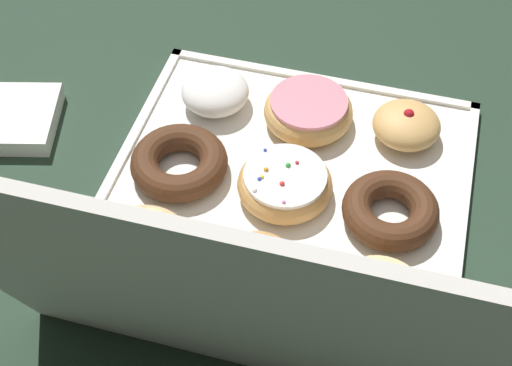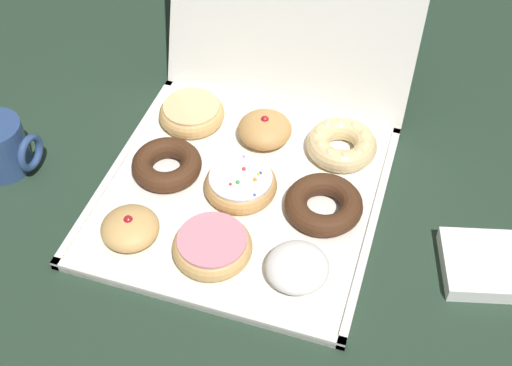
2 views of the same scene
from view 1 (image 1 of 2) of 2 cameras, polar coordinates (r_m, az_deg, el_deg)
The scene contains 13 objects.
ground_plane at distance 0.89m, azimuth 2.18°, elevation -1.23°, with size 3.00×3.00×0.00m, color #233828.
donut_box at distance 0.89m, azimuth 2.19°, elevation -1.01°, with size 0.43×0.43×0.01m.
box_lid_open at distance 0.57m, azimuth -4.27°, elevation -9.86°, with size 0.43×0.44×0.01m, color white.
jelly_filled_donut_0 at distance 0.95m, azimuth 11.48°, elevation 4.40°, with size 0.09×0.09×0.05m.
pink_frosted_donut_1 at distance 0.96m, azimuth 4.00°, elevation 5.59°, with size 0.11×0.11×0.04m.
powdered_filled_donut_2 at distance 0.98m, azimuth -3.16°, elevation 7.03°, with size 0.09×0.09×0.04m.
chocolate_cake_ring_donut_3 at distance 0.86m, azimuth 10.28°, elevation -2.07°, with size 0.11×0.11×0.03m.
sprinkle_donut_4 at distance 0.87m, azimuth 1.94°, elevation 0.05°, with size 0.11×0.11×0.04m.
chocolate_cake_ring_donut_5 at distance 0.90m, azimuth -5.84°, elevation 1.74°, with size 0.12×0.12×0.03m.
glazed_ring_donut_6 at distance 0.79m, azimuth 9.41°, elevation -9.03°, with size 0.11×0.11×0.03m.
jelly_filled_donut_7 at distance 0.80m, azimuth 0.16°, elevation -6.49°, with size 0.09×0.09×0.05m.
cruller_donut_8 at distance 0.82m, azimuth -8.77°, elevation -4.99°, with size 0.12×0.12×0.04m.
napkin_stack at distance 1.02m, azimuth -18.17°, elevation 4.72°, with size 0.11×0.11×0.02m, color white.
Camera 1 is at (-0.11, 0.55, 0.69)m, focal length 52.08 mm.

